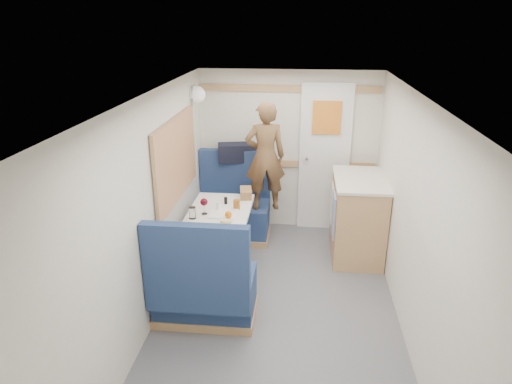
# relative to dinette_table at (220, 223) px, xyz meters

# --- Properties ---
(floor) EXTENTS (4.50, 4.50, 0.00)m
(floor) POSITION_rel_dinette_table_xyz_m (0.65, -1.00, -0.57)
(floor) COLOR #515156
(floor) RESTS_ON ground
(ceiling) EXTENTS (4.50, 4.50, 0.00)m
(ceiling) POSITION_rel_dinette_table_xyz_m (0.65, -1.00, 1.43)
(ceiling) COLOR silver
(ceiling) RESTS_ON wall_back
(wall_back) EXTENTS (2.20, 0.02, 2.00)m
(wall_back) POSITION_rel_dinette_table_xyz_m (0.65, 1.25, 0.43)
(wall_back) COLOR silver
(wall_back) RESTS_ON floor
(wall_left) EXTENTS (0.02, 4.50, 2.00)m
(wall_left) POSITION_rel_dinette_table_xyz_m (-0.45, -1.00, 0.43)
(wall_left) COLOR silver
(wall_left) RESTS_ON floor
(wall_right) EXTENTS (0.02, 4.50, 2.00)m
(wall_right) POSITION_rel_dinette_table_xyz_m (1.75, -1.00, 0.43)
(wall_right) COLOR silver
(wall_right) RESTS_ON floor
(oak_trim_low) EXTENTS (2.15, 0.02, 0.08)m
(oak_trim_low) POSITION_rel_dinette_table_xyz_m (0.65, 1.23, 0.28)
(oak_trim_low) COLOR #A36E49
(oak_trim_low) RESTS_ON wall_back
(oak_trim_high) EXTENTS (2.15, 0.02, 0.08)m
(oak_trim_high) POSITION_rel_dinette_table_xyz_m (0.65, 1.23, 1.21)
(oak_trim_high) COLOR #A36E49
(oak_trim_high) RESTS_ON wall_back
(side_window) EXTENTS (0.04, 1.30, 0.72)m
(side_window) POSITION_rel_dinette_table_xyz_m (-0.43, 0.00, 0.68)
(side_window) COLOR gray
(side_window) RESTS_ON wall_left
(rear_door) EXTENTS (0.62, 0.12, 1.86)m
(rear_door) POSITION_rel_dinette_table_xyz_m (1.10, 1.22, 0.41)
(rear_door) COLOR white
(rear_door) RESTS_ON wall_back
(dinette_table) EXTENTS (0.62, 0.92, 0.72)m
(dinette_table) POSITION_rel_dinette_table_xyz_m (0.00, 0.00, 0.00)
(dinette_table) COLOR white
(dinette_table) RESTS_ON floor
(bench_far) EXTENTS (0.90, 0.59, 1.05)m
(bench_far) POSITION_rel_dinette_table_xyz_m (-0.00, 0.86, -0.27)
(bench_far) COLOR navy
(bench_far) RESTS_ON floor
(bench_near) EXTENTS (0.90, 0.59, 1.05)m
(bench_near) POSITION_rel_dinette_table_xyz_m (-0.00, -0.86, -0.27)
(bench_near) COLOR navy
(bench_near) RESTS_ON floor
(ledge) EXTENTS (0.90, 0.14, 0.04)m
(ledge) POSITION_rel_dinette_table_xyz_m (-0.00, 1.12, 0.31)
(ledge) COLOR #A36E49
(ledge) RESTS_ON bench_far
(dome_light) EXTENTS (0.20, 0.20, 0.20)m
(dome_light) POSITION_rel_dinette_table_xyz_m (-0.39, 0.85, 1.18)
(dome_light) COLOR white
(dome_light) RESTS_ON wall_left
(galley_counter) EXTENTS (0.57, 0.92, 0.92)m
(galley_counter) POSITION_rel_dinette_table_xyz_m (1.47, 0.55, -0.10)
(galley_counter) COLOR #A36E49
(galley_counter) RESTS_ON floor
(person) EXTENTS (0.52, 0.40, 1.27)m
(person) POSITION_rel_dinette_table_xyz_m (0.41, 0.72, 0.52)
(person) COLOR brown
(person) RESTS_ON bench_far
(duffel_bag) EXTENTS (0.49, 0.31, 0.22)m
(duffel_bag) POSITION_rel_dinette_table_xyz_m (0.02, 1.12, 0.44)
(duffel_bag) COLOR black
(duffel_bag) RESTS_ON ledge
(tray) EXTENTS (0.29, 0.37, 0.02)m
(tray) POSITION_rel_dinette_table_xyz_m (0.06, -0.07, 0.16)
(tray) COLOR white
(tray) RESTS_ON dinette_table
(orange_fruit) EXTENTS (0.07, 0.07, 0.07)m
(orange_fruit) POSITION_rel_dinette_table_xyz_m (0.13, -0.24, 0.21)
(orange_fruit) COLOR #D85D09
(orange_fruit) RESTS_ON tray
(cheese_block) EXTENTS (0.11, 0.07, 0.03)m
(cheese_block) POSITION_rel_dinette_table_xyz_m (0.13, -0.37, 0.19)
(cheese_block) COLOR #E7CB85
(cheese_block) RESTS_ON tray
(wine_glass) EXTENTS (0.08, 0.08, 0.17)m
(wine_glass) POSITION_rel_dinette_table_xyz_m (-0.13, -0.13, 0.28)
(wine_glass) COLOR white
(wine_glass) RESTS_ON dinette_table
(tumbler_left) EXTENTS (0.07, 0.07, 0.12)m
(tumbler_left) POSITION_rel_dinette_table_xyz_m (-0.23, -0.25, 0.21)
(tumbler_left) COLOR white
(tumbler_left) RESTS_ON dinette_table
(beer_glass) EXTENTS (0.07, 0.07, 0.11)m
(beer_glass) POSITION_rel_dinette_table_xyz_m (0.17, 0.02, 0.21)
(beer_glass) COLOR #8E4F14
(beer_glass) RESTS_ON dinette_table
(pepper_grinder) EXTENTS (0.04, 0.04, 0.09)m
(pepper_grinder) POSITION_rel_dinette_table_xyz_m (0.05, 0.11, 0.20)
(pepper_grinder) COLOR black
(pepper_grinder) RESTS_ON dinette_table
(salt_grinder) EXTENTS (0.03, 0.03, 0.09)m
(salt_grinder) POSITION_rel_dinette_table_xyz_m (-0.01, -0.02, 0.20)
(salt_grinder) COLOR silver
(salt_grinder) RESTS_ON dinette_table
(bread_loaf) EXTENTS (0.16, 0.24, 0.09)m
(bread_loaf) POSITION_rel_dinette_table_xyz_m (0.22, 0.38, 0.20)
(bread_loaf) COLOR brown
(bread_loaf) RESTS_ON dinette_table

